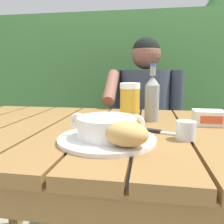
{
  "coord_description": "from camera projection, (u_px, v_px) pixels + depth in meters",
  "views": [
    {
      "loc": [
        0.12,
        -0.82,
        0.98
      ],
      "look_at": [
        -0.0,
        -0.07,
        0.85
      ],
      "focal_mm": 36.37,
      "sensor_mm": 36.0,
      "label": 1
    }
  ],
  "objects": [
    {
      "name": "water_glass_small",
      "position": [
        186.0,
        130.0,
        0.69
      ],
      "size": [
        0.06,
        0.06,
        0.06
      ],
      "color": "silver",
      "rests_on": "dining_table"
    },
    {
      "name": "chair_near_diner",
      "position": [
        144.0,
        140.0,
        1.72
      ],
      "size": [
        0.42,
        0.43,
        0.93
      ],
      "color": "brown",
      "rests_on": "ground_plane"
    },
    {
      "name": "table_knife",
      "position": [
        160.0,
        132.0,
        0.76
      ],
      "size": [
        0.14,
        0.07,
        0.01
      ],
      "color": "silver",
      "rests_on": "dining_table"
    },
    {
      "name": "beer_glass",
      "position": [
        130.0,
        104.0,
        0.89
      ],
      "size": [
        0.08,
        0.08,
        0.16
      ],
      "color": "gold",
      "rests_on": "dining_table"
    },
    {
      "name": "beer_bottle",
      "position": [
        152.0,
        98.0,
        0.94
      ],
      "size": [
        0.06,
        0.06,
        0.24
      ],
      "color": "gray",
      "rests_on": "dining_table"
    },
    {
      "name": "soup_bowl",
      "position": [
        107.0,
        126.0,
        0.67
      ],
      "size": [
        0.23,
        0.18,
        0.07
      ],
      "color": "white",
      "rests_on": "serving_plate"
    },
    {
      "name": "bread_roll",
      "position": [
        126.0,
        134.0,
        0.59
      ],
      "size": [
        0.13,
        0.11,
        0.07
      ],
      "color": "tan",
      "rests_on": "serving_plate"
    },
    {
      "name": "serving_plate",
      "position": [
        107.0,
        139.0,
        0.68
      ],
      "size": [
        0.29,
        0.29,
        0.01
      ],
      "color": "white",
      "rests_on": "dining_table"
    },
    {
      "name": "person_eating",
      "position": [
        144.0,
        114.0,
        1.49
      ],
      "size": [
        0.48,
        0.47,
        1.2
      ],
      "color": "#333E4D",
      "rests_on": "ground_plane"
    },
    {
      "name": "hedge_backdrop",
      "position": [
        156.0,
        78.0,
        2.25
      ],
      "size": [
        3.74,
        0.86,
        2.33
      ],
      "color": "#43783E",
      "rests_on": "ground_plane"
    },
    {
      "name": "dining_table",
      "position": [
        115.0,
        151.0,
        0.86
      ],
      "size": [
        1.48,
        0.85,
        0.78
      ],
      "color": "brown",
      "rests_on": "ground_plane"
    },
    {
      "name": "butter_tub",
      "position": [
        209.0,
        118.0,
        0.88
      ],
      "size": [
        0.11,
        0.09,
        0.06
      ],
      "color": "white",
      "rests_on": "dining_table"
    }
  ]
}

